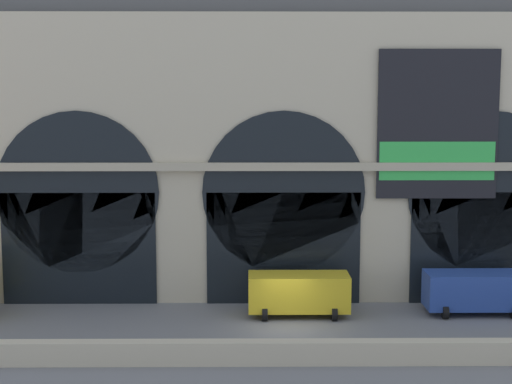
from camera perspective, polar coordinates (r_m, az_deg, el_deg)
ground_plane at (r=38.38m, az=2.34°, el=-10.15°), size 200.00×200.00×0.00m
quay_parapet_wall at (r=33.84m, az=2.74°, el=-11.70°), size 90.00×0.70×1.02m
station_building at (r=44.56m, az=1.95°, el=4.44°), size 46.72×6.30×18.89m
van_center at (r=40.47m, az=3.16°, el=-7.38°), size 5.20×2.48×2.20m
van_mideast at (r=42.34m, az=15.82°, el=-6.98°), size 5.20×2.48×2.20m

